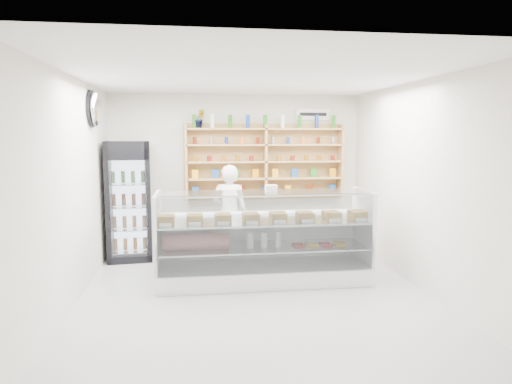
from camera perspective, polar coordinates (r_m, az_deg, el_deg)
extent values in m
plane|color=#A5A5AA|center=(6.15, -0.16, -12.55)|extent=(5.00, 5.00, 0.00)
plane|color=white|center=(5.84, -0.17, 14.30)|extent=(5.00, 5.00, 0.00)
plane|color=beige|center=(8.30, -2.43, 2.47)|extent=(4.50, 0.00, 4.50)
plane|color=beige|center=(3.40, 5.40, -4.25)|extent=(4.50, 0.00, 4.50)
plane|color=beige|center=(5.97, -22.10, 0.16)|extent=(0.00, 5.00, 5.00)
plane|color=beige|center=(6.52, 19.85, 0.80)|extent=(0.00, 5.00, 5.00)
cube|color=white|center=(6.57, 0.93, -10.12)|extent=(2.97, 0.84, 0.25)
cube|color=white|center=(6.83, 0.44, -5.66)|extent=(2.97, 0.05, 0.62)
cube|color=silver|center=(6.47, 0.94, -6.89)|extent=(2.85, 0.74, 0.02)
cube|color=silver|center=(6.39, 0.95, -3.70)|extent=(2.91, 0.77, 0.02)
cube|color=silver|center=(6.02, 1.53, -5.38)|extent=(2.91, 0.12, 1.04)
cube|color=silver|center=(6.27, 1.02, -0.04)|extent=(2.91, 0.59, 0.01)
imported|color=silver|center=(7.48, -3.32, -2.67)|extent=(0.66, 0.51, 1.60)
cube|color=black|center=(7.87, -15.59, -1.07)|extent=(0.77, 0.75, 1.97)
cube|color=#36053B|center=(7.48, -16.36, 4.95)|extent=(0.70, 0.09, 0.28)
cube|color=silver|center=(7.55, -16.15, -2.10)|extent=(0.60, 0.06, 1.56)
cube|color=tan|center=(8.10, -8.70, 3.63)|extent=(0.04, 0.28, 1.33)
cube|color=tan|center=(8.19, 1.16, 3.75)|extent=(0.04, 0.28, 1.33)
cube|color=tan|center=(8.52, 10.52, 3.76)|extent=(0.04, 0.28, 1.33)
cube|color=tan|center=(8.25, 1.15, -0.35)|extent=(2.80, 0.28, 0.03)
cube|color=tan|center=(8.22, 1.15, 1.73)|extent=(2.80, 0.28, 0.03)
cube|color=tan|center=(8.19, 1.16, 3.82)|extent=(2.80, 0.28, 0.03)
cube|color=tan|center=(8.18, 1.16, 5.91)|extent=(2.80, 0.28, 0.03)
cube|color=tan|center=(8.18, 1.17, 7.88)|extent=(2.80, 0.28, 0.03)
imported|color=#1E6626|center=(8.09, -7.04, 9.08)|extent=(0.20, 0.17, 0.32)
ellipsoid|color=silver|center=(7.09, -19.45, 9.79)|extent=(0.15, 0.50, 0.50)
cube|color=white|center=(8.50, 7.13, 9.61)|extent=(0.62, 0.03, 0.20)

